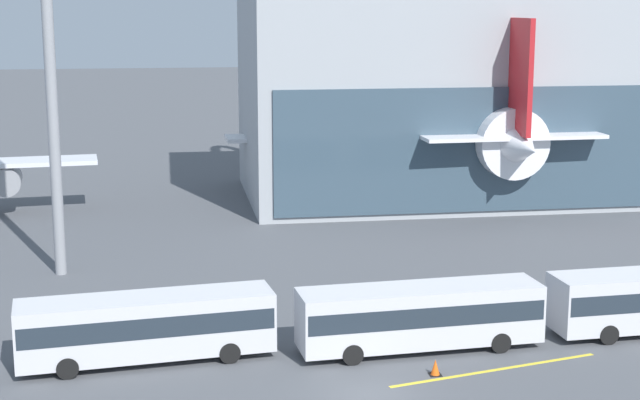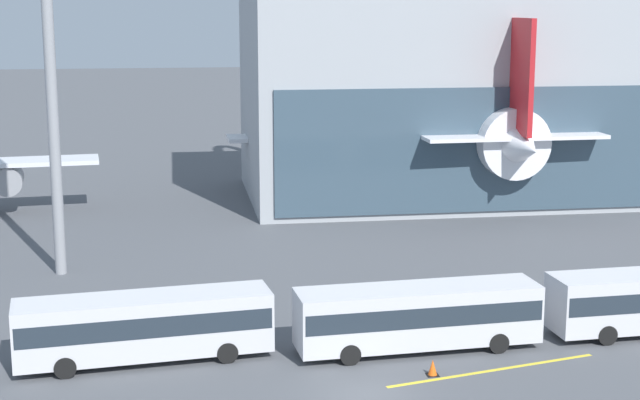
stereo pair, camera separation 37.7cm
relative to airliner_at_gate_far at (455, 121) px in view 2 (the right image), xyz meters
The scene contains 7 objects.
ground_plane 50.95m from the airliner_at_gate_far, 110.41° to the right, with size 440.00×440.00×0.00m, color #515459.
airliner_at_gate_far is the anchor object (origin of this frame).
shuttle_bus_0 50.04m from the airliner_at_gate_far, 122.91° to the right, with size 12.08×4.05×3.16m.
shuttle_bus_1 44.79m from the airliner_at_gate_far, 108.42° to the right, with size 12.00×3.49×3.16m.
floodlight_mast 42.71m from the airliner_at_gate_far, 141.84° to the right, with size 2.52×2.52×26.03m.
lane_stripe_3 47.24m from the airliner_at_gate_far, 103.97° to the right, with size 10.83×0.25×0.01m, color yellow.
traffic_cone_1 48.13m from the airliner_at_gate_far, 107.31° to the right, with size 0.55×0.55×0.73m.
Camera 2 is at (-7.87, -38.81, 16.52)m, focal length 55.00 mm.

